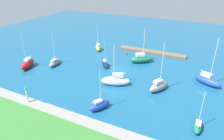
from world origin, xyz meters
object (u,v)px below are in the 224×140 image
Objects in this scene: sailboat_white_outer_mooring at (116,80)px; sailboat_gray_far_north at (55,62)px; sailboat_blue_inner_mooring at (100,105)px; sailboat_red_east_end at (28,64)px; sailboat_yellow_by_breakwater at (98,47)px; sailboat_blue_lone_north at (208,80)px; sailboat_gray_off_beacon at (159,86)px; sailboat_green_west_end at (198,126)px; sailboat_green_mid_basin at (142,59)px; mooring_buoy_red at (127,53)px; pier_dock at (152,52)px; harbor_beacon at (27,94)px; sailboat_navy_along_channel at (105,64)px.

sailboat_white_outer_mooring reaches higher than sailboat_gray_far_north.
sailboat_red_east_end is at bearing 101.32° from sailboat_blue_inner_mooring.
sailboat_blue_lone_north is (-39.15, 10.05, 0.15)m from sailboat_yellow_by_breakwater.
sailboat_red_east_end reaches higher than sailboat_yellow_by_breakwater.
sailboat_yellow_by_breakwater reaches higher than sailboat_blue_inner_mooring.
sailboat_gray_off_beacon is 1.12× the size of sailboat_white_outer_mooring.
sailboat_gray_off_beacon reaches higher than sailboat_green_west_end.
sailboat_green_west_end is at bearing 136.46° from sailboat_white_outer_mooring.
sailboat_green_mid_basin is 17.41m from sailboat_white_outer_mooring.
sailboat_gray_far_north is 15.37× the size of mooring_buoy_red.
sailboat_gray_off_beacon is 13.93m from sailboat_blue_lone_north.
sailboat_green_mid_basin is 0.87× the size of sailboat_blue_lone_north.
sailboat_gray_far_north is at bearing 127.69° from sailboat_yellow_by_breakwater.
sailboat_blue_lone_north is at bearing 140.68° from pier_dock.
sailboat_red_east_end is at bearing 45.99° from mooring_buoy_red.
harbor_beacon is 45.01m from sailboat_blue_lone_north.
harbor_beacon is at bearing 31.43° from sailboat_red_east_end.
sailboat_gray_far_north reaches higher than harbor_beacon.
sailboat_red_east_end is at bearing -17.89° from sailboat_white_outer_mooring.
sailboat_gray_far_north is at bearing 115.66° from sailboat_gray_off_beacon.
sailboat_white_outer_mooring is 16.09× the size of mooring_buoy_red.
pier_dock is at bearing 109.72° from sailboat_navy_along_channel.
sailboat_blue_inner_mooring is 33.96m from mooring_buoy_red.
sailboat_navy_along_channel is at bearing -176.89° from sailboat_yellow_by_breakwater.
harbor_beacon is 22.73m from sailboat_gray_far_north.
sailboat_blue_lone_north is (-10.82, -8.77, -0.03)m from sailboat_gray_off_beacon.
pier_dock is 2.24× the size of sailboat_red_east_end.
sailboat_green_west_end is at bearing -113.63° from sailboat_gray_far_north.
sailboat_white_outer_mooring is 12.08m from sailboat_navy_along_channel.
sailboat_gray_off_beacon reaches higher than sailboat_green_mid_basin.
pier_dock is 20.30m from sailboat_yellow_by_breakwater.
sailboat_blue_lone_north is 18.97× the size of mooring_buoy_red.
sailboat_gray_off_beacon is 1.13× the size of sailboat_red_east_end.
sailboat_blue_inner_mooring is at bearing 89.31° from pier_dock.
sailboat_green_mid_basin is 36.38m from sailboat_red_east_end.
sailboat_green_mid_basin is 1.19× the size of sailboat_blue_inner_mooring.
sailboat_green_mid_basin reaches higher than harbor_beacon.
sailboat_green_mid_basin is at bearing 59.40° from sailboat_gray_off_beacon.
sailboat_yellow_by_breakwater is 0.98× the size of sailboat_gray_far_north.
sailboat_green_mid_basin is at bearing -68.93° from sailboat_gray_far_north.
sailboat_blue_lone_north is (-20.40, 6.21, -0.05)m from sailboat_green_mid_basin.
sailboat_yellow_by_breakwater is at bearing 132.19° from sailboat_green_mid_basin.
sailboat_green_west_end is at bearing -162.30° from sailboat_yellow_by_breakwater.
sailboat_green_mid_basin reaches higher than sailboat_green_west_end.
sailboat_blue_inner_mooring is 13.96× the size of mooring_buoy_red.
sailboat_gray_off_beacon reaches higher than harbor_beacon.
sailboat_blue_lone_north is 1.23× the size of sailboat_gray_far_north.
sailboat_blue_inner_mooring is at bearing -17.17° from sailboat_navy_along_channel.
sailboat_green_west_end is (-19.32, 35.68, 0.49)m from pier_dock.
sailboat_gray_off_beacon reaches higher than sailboat_gray_far_north.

